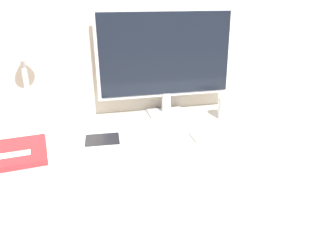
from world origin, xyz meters
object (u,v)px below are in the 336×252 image
monitor (166,58)px  desk_lamp (25,75)px  ereader (102,141)px  pen (173,156)px  keyboard (231,133)px  laptop (99,145)px  notebook (14,153)px  coffee_mug (227,108)px

monitor → desk_lamp: monitor is taller
ereader → pen: bearing=-32.5°
keyboard → laptop: (-0.52, 0.01, 0.00)m
keyboard → laptop: 0.52m
notebook → pen: (0.53, -0.15, -0.01)m
monitor → laptop: size_ratio=1.72×
coffee_mug → pen: size_ratio=0.87×
coffee_mug → desk_lamp: bearing=172.1°
notebook → pen: 0.55m
laptop → pen: (0.24, -0.14, -0.00)m
desk_lamp → coffee_mug: bearing=-7.9°
ereader → coffee_mug: (0.57, 0.16, 0.03)m
desk_lamp → coffee_mug: (0.84, -0.12, -0.17)m
monitor → ereader: (-0.31, -0.29, -0.24)m
notebook → coffee_mug: coffee_mug is taller
desk_lamp → pen: size_ratio=2.74×
monitor → ereader: monitor is taller
ereader → pen: (0.23, -0.15, -0.02)m
coffee_mug → pen: 0.46m
ereader → desk_lamp: desk_lamp is taller
ereader → coffee_mug: size_ratio=1.45×
laptop → notebook: bearing=179.1°
monitor → notebook: monitor is taller
notebook → coffee_mug: size_ratio=2.26×
desk_lamp → coffee_mug: size_ratio=3.14×
keyboard → monitor: bearing=122.0°
keyboard → laptop: laptop is taller
keyboard → coffee_mug: (0.06, 0.18, 0.04)m
laptop → ereader: size_ratio=2.13×
desk_lamp → pen: (0.50, -0.42, -0.21)m
monitor → laptop: bearing=-138.0°
keyboard → coffee_mug: bearing=71.3°
ereader → desk_lamp: size_ratio=0.46×
pen → coffee_mug: bearing=42.4°
keyboard → laptop: bearing=178.6°
coffee_mug → notebook: bearing=-169.4°
laptop → desk_lamp: size_ratio=0.99×
pen → laptop: bearing=149.6°
monitor → ereader: size_ratio=3.66×
monitor → pen: (-0.09, -0.44, -0.26)m
monitor → coffee_mug: bearing=-26.6°
keyboard → pen: size_ratio=2.48×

